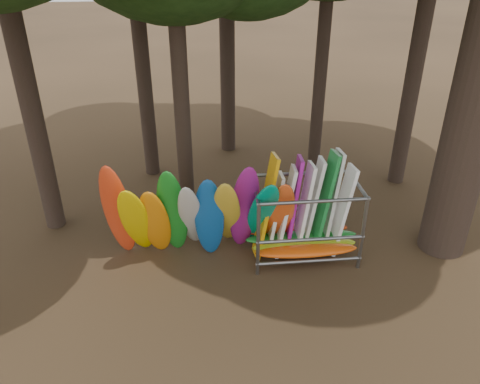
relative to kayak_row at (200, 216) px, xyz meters
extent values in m
plane|color=#47331E|center=(1.56, -0.51, -1.32)|extent=(120.00, 120.00, 0.00)
plane|color=gray|center=(1.56, 59.49, -1.32)|extent=(160.00, 160.00, 0.00)
cylinder|color=black|center=(-4.24, 2.14, 4.43)|extent=(0.53, 0.53, 11.49)
cylinder|color=black|center=(-1.61, 5.40, 4.31)|extent=(0.49, 0.49, 11.27)
cylinder|color=black|center=(4.35, 5.59, 4.03)|extent=(0.44, 0.44, 10.70)
cylinder|color=black|center=(-0.36, 2.44, 3.88)|extent=(0.44, 0.44, 10.40)
ellipsoid|color=red|center=(-2.02, 0.15, 0.15)|extent=(0.85, 1.21, 3.02)
ellipsoid|color=#E1BE03|center=(-1.58, -0.05, -0.05)|extent=(0.88, 1.75, 2.68)
ellipsoid|color=orange|center=(-1.13, -0.01, -0.14)|extent=(0.85, 1.36, 2.47)
ellipsoid|color=#177B1F|center=(-0.68, 0.01, 0.11)|extent=(0.81, 1.36, 2.95)
ellipsoid|color=#B9B9B2|center=(-0.23, 0.00, -0.03)|extent=(0.75, 1.97, 2.73)
ellipsoid|color=#114C94|center=(0.22, -0.16, -0.01)|extent=(0.79, 1.12, 2.70)
ellipsoid|color=gold|center=(0.67, 0.01, 0.01)|extent=(0.91, 2.12, 2.82)
ellipsoid|color=#8C1872|center=(1.12, 0.06, 0.09)|extent=(0.87, 1.31, 2.92)
ellipsoid|color=#028869|center=(1.57, -0.01, -0.06)|extent=(0.90, 1.92, 2.68)
ellipsoid|color=#D94C1A|center=(2.01, -0.03, -0.11)|extent=(0.76, 1.45, 2.54)
ellipsoid|color=#E44E0C|center=(2.66, -0.50, -0.90)|extent=(2.66, 0.55, 0.24)
ellipsoid|color=#8DA415|center=(2.66, -0.26, -0.90)|extent=(2.74, 0.55, 0.24)
ellipsoid|color=#187024|center=(2.66, 0.13, -0.90)|extent=(3.02, 0.55, 0.24)
ellipsoid|color=#B0300D|center=(2.66, 0.47, -0.90)|extent=(2.76, 0.55, 0.24)
cube|color=orange|center=(1.67, 0.12, 0.08)|extent=(0.62, 0.84, 2.80)
cube|color=white|center=(1.91, 0.22, -0.21)|extent=(0.44, 0.75, 2.24)
cube|color=silver|center=(2.16, 0.08, -0.09)|extent=(0.54, 0.75, 2.49)
cube|color=#A01A99|center=(2.41, 0.27, -0.01)|extent=(0.43, 0.77, 2.65)
cube|color=white|center=(2.66, 0.13, -0.07)|extent=(0.46, 0.78, 2.53)
cube|color=silver|center=(2.91, 0.26, -0.03)|extent=(0.54, 0.76, 2.59)
cube|color=#1B7C34|center=(3.16, 0.09, 0.09)|extent=(0.61, 0.82, 2.83)
cube|color=silver|center=(3.41, 0.25, 0.06)|extent=(0.44, 0.80, 2.79)
cube|color=white|center=(3.65, 0.05, -0.10)|extent=(0.57, 0.79, 2.45)
camera|label=1|loc=(-0.03, -10.05, 6.10)|focal=35.00mm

